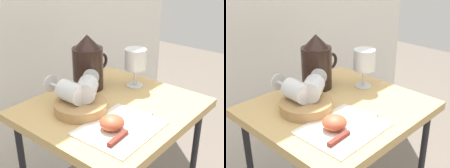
% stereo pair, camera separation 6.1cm
% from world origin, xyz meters
% --- Properties ---
extents(table, '(0.56, 0.51, 0.70)m').
position_xyz_m(table, '(0.00, 0.00, 0.63)').
color(table, tan).
rests_on(table, ground_plane).
extents(linen_napkin, '(0.25, 0.21, 0.00)m').
position_xyz_m(linen_napkin, '(-0.10, -0.11, 0.71)').
color(linen_napkin, silver).
rests_on(linen_napkin, table).
extents(basket_tray, '(0.17, 0.17, 0.03)m').
position_xyz_m(basket_tray, '(-0.10, 0.05, 0.72)').
color(basket_tray, '#AD8451').
rests_on(basket_tray, table).
extents(pitcher, '(0.17, 0.12, 0.21)m').
position_xyz_m(pitcher, '(0.05, 0.16, 0.79)').
color(pitcher, black).
rests_on(pitcher, table).
extents(wine_glass_upright, '(0.08, 0.08, 0.15)m').
position_xyz_m(wine_glass_upright, '(0.18, 0.04, 0.81)').
color(wine_glass_upright, silver).
rests_on(wine_glass_upright, table).
extents(wine_glass_tipped_near, '(0.07, 0.15, 0.07)m').
position_xyz_m(wine_glass_tipped_near, '(-0.11, 0.08, 0.77)').
color(wine_glass_tipped_near, silver).
rests_on(wine_glass_tipped_near, basket_tray).
extents(wine_glass_tipped_far, '(0.16, 0.14, 0.07)m').
position_xyz_m(wine_glass_tipped_far, '(-0.06, 0.05, 0.77)').
color(wine_glass_tipped_far, silver).
rests_on(wine_glass_tipped_far, basket_tray).
extents(apple_half_left, '(0.07, 0.07, 0.04)m').
position_xyz_m(apple_half_left, '(-0.12, -0.10, 0.73)').
color(apple_half_left, '#C15133').
rests_on(apple_half_left, linen_napkin).
extents(knife, '(0.24, 0.03, 0.01)m').
position_xyz_m(knife, '(-0.11, -0.15, 0.71)').
color(knife, silver).
rests_on(knife, linen_napkin).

